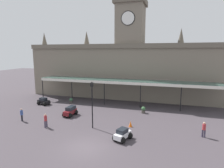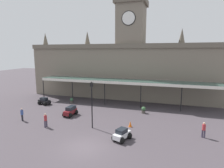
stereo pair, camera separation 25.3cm
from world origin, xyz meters
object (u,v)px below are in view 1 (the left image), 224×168
at_px(car_black_sedan, 44,102).
at_px(pedestrian_beside_cars, 22,114).
at_px(car_maroon_estate, 70,112).
at_px(traffic_cone, 130,124).
at_px(planter_near_kerb, 71,101).
at_px(victorian_lamppost, 92,100).
at_px(car_white_sedan, 123,135).
at_px(pedestrian_crossing_forecourt, 46,120).
at_px(planter_forecourt_centre, 143,110).
at_px(pedestrian_near_entrance, 204,129).

bearing_deg(car_black_sedan, pedestrian_beside_cars, -73.51).
height_order(car_maroon_estate, traffic_cone, car_maroon_estate).
bearing_deg(planter_near_kerb, car_black_sedan, -153.33).
bearing_deg(victorian_lamppost, car_white_sedan, -25.40).
distance_m(car_white_sedan, car_black_sedan, 18.05).
relative_size(pedestrian_beside_cars, traffic_cone, 2.39).
relative_size(car_white_sedan, victorian_lamppost, 0.41).
height_order(pedestrian_beside_cars, traffic_cone, pedestrian_beside_cars).
distance_m(pedestrian_beside_cars, victorian_lamppost, 9.87).
relative_size(pedestrian_beside_cars, victorian_lamppost, 0.30).
relative_size(traffic_cone, planter_near_kerb, 0.73).
relative_size(car_white_sedan, pedestrian_crossing_forecourt, 1.33).
bearing_deg(pedestrian_crossing_forecourt, car_black_sedan, 127.78).
bearing_deg(traffic_cone, planter_near_kerb, 148.61).
bearing_deg(traffic_cone, pedestrian_beside_cars, -170.99).
bearing_deg(pedestrian_beside_cars, planter_near_kerb, 78.78).
bearing_deg(planter_forecourt_centre, car_black_sedan, -178.70).
distance_m(car_maroon_estate, car_white_sedan, 10.08).
height_order(car_maroon_estate, planter_near_kerb, car_maroon_estate).
relative_size(pedestrian_beside_cars, planter_forecourt_centre, 1.74).
relative_size(car_maroon_estate, pedestrian_beside_cars, 1.37).
height_order(pedestrian_crossing_forecourt, victorian_lamppost, victorian_lamppost).
height_order(pedestrian_beside_cars, victorian_lamppost, victorian_lamppost).
relative_size(pedestrian_near_entrance, planter_near_kerb, 1.74).
bearing_deg(car_white_sedan, traffic_cone, 88.10).
distance_m(victorian_lamppost, planter_forecourt_centre, 9.21).
height_order(car_black_sedan, planter_forecourt_centre, car_black_sedan).
bearing_deg(car_white_sedan, planter_near_kerb, 137.44).
relative_size(car_maroon_estate, planter_forecourt_centre, 2.38).
xyz_separation_m(planter_near_kerb, planter_forecourt_centre, (12.64, -1.65, 0.00)).
distance_m(car_maroon_estate, car_black_sedan, 7.98).
relative_size(pedestrian_crossing_forecourt, victorian_lamppost, 0.30).
bearing_deg(pedestrian_crossing_forecourt, victorian_lamppost, 15.41).
distance_m(car_white_sedan, traffic_cone, 3.55).
relative_size(pedestrian_near_entrance, pedestrian_crossing_forecourt, 1.00).
bearing_deg(traffic_cone, car_maroon_estate, 170.24).
relative_size(car_maroon_estate, car_white_sedan, 1.03).
xyz_separation_m(pedestrian_beside_cars, traffic_cone, (13.72, 2.18, -0.56)).
distance_m(car_maroon_estate, pedestrian_beside_cars, 6.14).
height_order(car_white_sedan, pedestrian_near_entrance, pedestrian_near_entrance).
height_order(car_white_sedan, pedestrian_beside_cars, pedestrian_beside_cars).
bearing_deg(pedestrian_crossing_forecourt, planter_forecourt_centre, 40.12).
distance_m(car_black_sedan, traffic_cone, 16.74).
height_order(car_black_sedan, pedestrian_crossing_forecourt, pedestrian_crossing_forecourt).
xyz_separation_m(car_white_sedan, traffic_cone, (0.12, 3.55, -0.15)).
height_order(car_maroon_estate, pedestrian_near_entrance, pedestrian_near_entrance).
distance_m(victorian_lamppost, planter_near_kerb, 12.07).
bearing_deg(pedestrian_near_entrance, planter_near_kerb, 158.40).
xyz_separation_m(pedestrian_crossing_forecourt, traffic_cone, (9.49, 3.08, -0.56)).
bearing_deg(pedestrian_beside_cars, traffic_cone, 9.01).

